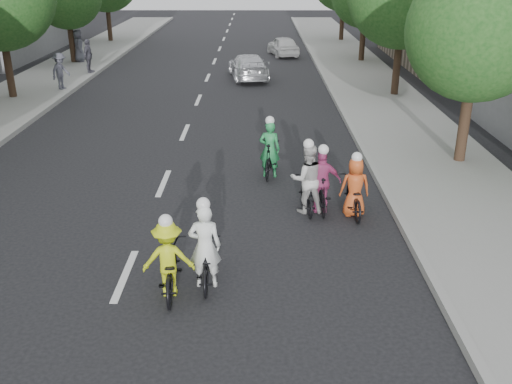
{
  "coord_description": "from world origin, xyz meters",
  "views": [
    {
      "loc": [
        2.66,
        -9.87,
        5.92
      ],
      "look_at": [
        2.61,
        1.96,
        1.0
      ],
      "focal_mm": 40.0,
      "sensor_mm": 36.0,
      "label": 1
    }
  ],
  "objects_px": {
    "cyclist_0": "(307,185)",
    "cyclist_5": "(270,155)",
    "follow_car_lead": "(248,66)",
    "follow_car_trail": "(283,46)",
    "cyclist_1": "(321,187)",
    "spectator_2": "(79,46)",
    "cyclist_2": "(354,193)",
    "cyclist_4": "(206,256)",
    "spectator_0": "(60,71)",
    "cyclist_3": "(169,264)",
    "spectator_1": "(88,56)"
  },
  "relations": [
    {
      "from": "follow_car_lead",
      "to": "follow_car_trail",
      "type": "xyz_separation_m",
      "value": [
        2.09,
        7.31,
        -0.01
      ]
    },
    {
      "from": "cyclist_5",
      "to": "cyclist_0",
      "type": "bearing_deg",
      "value": 116.88
    },
    {
      "from": "spectator_0",
      "to": "spectator_2",
      "type": "relative_size",
      "value": 0.91
    },
    {
      "from": "follow_car_trail",
      "to": "spectator_2",
      "type": "xyz_separation_m",
      "value": [
        -12.06,
        -3.1,
        0.45
      ]
    },
    {
      "from": "cyclist_2",
      "to": "cyclist_4",
      "type": "xyz_separation_m",
      "value": [
        -3.35,
        -3.25,
        0.03
      ]
    },
    {
      "from": "follow_car_lead",
      "to": "follow_car_trail",
      "type": "distance_m",
      "value": 7.6
    },
    {
      "from": "follow_car_trail",
      "to": "spectator_0",
      "type": "bearing_deg",
      "value": 32.73
    },
    {
      "from": "cyclist_1",
      "to": "cyclist_3",
      "type": "height_order",
      "value": "cyclist_1"
    },
    {
      "from": "spectator_1",
      "to": "cyclist_1",
      "type": "bearing_deg",
      "value": -145.01
    },
    {
      "from": "cyclist_2",
      "to": "cyclist_3",
      "type": "distance_m",
      "value": 5.36
    },
    {
      "from": "spectator_0",
      "to": "cyclist_5",
      "type": "bearing_deg",
      "value": -115.78
    },
    {
      "from": "cyclist_1",
      "to": "spectator_1",
      "type": "height_order",
      "value": "spectator_1"
    },
    {
      "from": "spectator_1",
      "to": "spectator_0",
      "type": "bearing_deg",
      "value": -178.89
    },
    {
      "from": "spectator_0",
      "to": "cyclist_4",
      "type": "bearing_deg",
      "value": -130.98
    },
    {
      "from": "cyclist_2",
      "to": "spectator_2",
      "type": "xyz_separation_m",
      "value": [
        -12.83,
        21.04,
        0.5
      ]
    },
    {
      "from": "cyclist_5",
      "to": "spectator_2",
      "type": "distance_m",
      "value": 21.32
    },
    {
      "from": "cyclist_0",
      "to": "spectator_0",
      "type": "xyz_separation_m",
      "value": [
        -10.35,
        13.37,
        0.29
      ]
    },
    {
      "from": "cyclist_3",
      "to": "spectator_1",
      "type": "distance_m",
      "value": 22.35
    },
    {
      "from": "cyclist_3",
      "to": "spectator_1",
      "type": "relative_size",
      "value": 1.04
    },
    {
      "from": "cyclist_4",
      "to": "follow_car_trail",
      "type": "height_order",
      "value": "cyclist_4"
    },
    {
      "from": "cyclist_5",
      "to": "spectator_0",
      "type": "relative_size",
      "value": 1.08
    },
    {
      "from": "cyclist_1",
      "to": "follow_car_lead",
      "type": "distance_m",
      "value": 16.78
    },
    {
      "from": "follow_car_trail",
      "to": "spectator_0",
      "type": "relative_size",
      "value": 2.17
    },
    {
      "from": "cyclist_1",
      "to": "follow_car_lead",
      "type": "bearing_deg",
      "value": -85.08
    },
    {
      "from": "cyclist_0",
      "to": "follow_car_lead",
      "type": "relative_size",
      "value": 0.44
    },
    {
      "from": "spectator_2",
      "to": "cyclist_0",
      "type": "bearing_deg",
      "value": -165.0
    },
    {
      "from": "spectator_1",
      "to": "follow_car_trail",
      "type": "bearing_deg",
      "value": -54.19
    },
    {
      "from": "cyclist_0",
      "to": "cyclist_5",
      "type": "bearing_deg",
      "value": -75.7
    },
    {
      "from": "spectator_2",
      "to": "spectator_1",
      "type": "bearing_deg",
      "value": -170.58
    },
    {
      "from": "cyclist_1",
      "to": "follow_car_lead",
      "type": "relative_size",
      "value": 0.41
    },
    {
      "from": "cyclist_0",
      "to": "spectator_1",
      "type": "height_order",
      "value": "spectator_1"
    },
    {
      "from": "follow_car_lead",
      "to": "spectator_0",
      "type": "xyz_separation_m",
      "value": [
        -8.62,
        -3.28,
        0.36
      ]
    },
    {
      "from": "cyclist_5",
      "to": "follow_car_lead",
      "type": "height_order",
      "value": "cyclist_5"
    },
    {
      "from": "cyclist_4",
      "to": "spectator_0",
      "type": "distance_m",
      "value": 18.68
    },
    {
      "from": "spectator_1",
      "to": "cyclist_0",
      "type": "bearing_deg",
      "value": -145.88
    },
    {
      "from": "cyclist_2",
      "to": "cyclist_5",
      "type": "distance_m",
      "value": 3.35
    },
    {
      "from": "cyclist_3",
      "to": "cyclist_5",
      "type": "bearing_deg",
      "value": -112.58
    },
    {
      "from": "cyclist_5",
      "to": "spectator_0",
      "type": "height_order",
      "value": "spectator_0"
    },
    {
      "from": "cyclist_1",
      "to": "follow_car_trail",
      "type": "height_order",
      "value": "cyclist_1"
    },
    {
      "from": "follow_car_lead",
      "to": "spectator_2",
      "type": "bearing_deg",
      "value": -31.49
    },
    {
      "from": "cyclist_1",
      "to": "cyclist_3",
      "type": "relative_size",
      "value": 0.97
    },
    {
      "from": "follow_car_lead",
      "to": "spectator_1",
      "type": "distance_m",
      "value": 8.48
    },
    {
      "from": "spectator_1",
      "to": "cyclist_5",
      "type": "bearing_deg",
      "value": -144.25
    },
    {
      "from": "cyclist_5",
      "to": "spectator_2",
      "type": "height_order",
      "value": "spectator_2"
    },
    {
      "from": "cyclist_4",
      "to": "cyclist_3",
      "type": "bearing_deg",
      "value": 22.88
    },
    {
      "from": "cyclist_1",
      "to": "cyclist_4",
      "type": "height_order",
      "value": "cyclist_4"
    },
    {
      "from": "follow_car_trail",
      "to": "cyclist_0",
      "type": "bearing_deg",
      "value": 77.21
    },
    {
      "from": "spectator_0",
      "to": "spectator_2",
      "type": "xyz_separation_m",
      "value": [
        -1.34,
        7.48,
        0.08
      ]
    },
    {
      "from": "cyclist_5",
      "to": "follow_car_lead",
      "type": "distance_m",
      "value": 14.19
    },
    {
      "from": "cyclist_4",
      "to": "follow_car_trail",
      "type": "bearing_deg",
      "value": -97.21
    }
  ]
}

